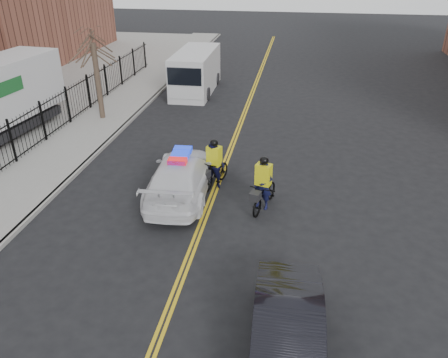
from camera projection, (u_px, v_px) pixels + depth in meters
name	position (u px, v px, depth m)	size (l,w,h in m)	color
ground	(197.00, 236.00, 14.36)	(120.00, 120.00, 0.00)	black
center_line_left	(232.00, 142.00, 21.35)	(0.10, 60.00, 0.01)	gold
center_line_right	(235.00, 143.00, 21.33)	(0.10, 60.00, 0.01)	gold
sidewalk	(89.00, 132.00, 22.41)	(3.00, 60.00, 0.15)	gray
curb	(117.00, 134.00, 22.19)	(0.20, 60.00, 0.15)	gray
iron_fence	(59.00, 113.00, 22.20)	(0.12, 28.00, 2.00)	black
street_tree	(94.00, 55.00, 22.56)	(3.20, 3.20, 4.80)	#362A20
police_cruiser	(181.00, 176.00, 16.52)	(2.48, 5.46, 1.71)	white
dark_sedan	(287.00, 336.00, 9.70)	(1.57, 4.50, 1.48)	black
cargo_van	(195.00, 73.00, 28.41)	(2.50, 6.27, 2.61)	silver
cyclist_near	(263.00, 190.00, 15.64)	(1.28, 2.20, 2.04)	black
cyclist_far	(214.00, 168.00, 17.04)	(1.19, 2.06, 2.01)	black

